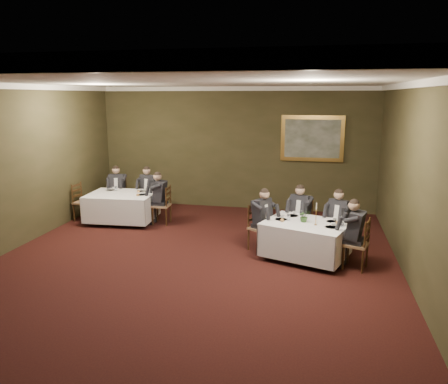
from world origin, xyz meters
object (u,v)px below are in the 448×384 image
at_px(chair_main_backleft, 300,231).
at_px(diner_main_backleft, 300,222).
at_px(table_second, 122,205).
at_px(chair_main_backright, 338,238).
at_px(chair_main_endright, 356,254).
at_px(chair_sec_backleft, 118,203).
at_px(diner_sec_backleft, 118,195).
at_px(candlestick, 316,217).
at_px(chair_main_endleft, 260,237).
at_px(centerpiece, 304,216).
at_px(chair_sec_endright, 162,213).
at_px(chair_sec_endleft, 84,210).
at_px(diner_main_backright, 339,227).
at_px(diner_main_endright, 356,243).
at_px(diner_sec_endright, 161,204).
at_px(chair_sec_backright, 150,204).
at_px(painting, 312,138).
at_px(diner_main_endleft, 261,227).
at_px(diner_sec_backright, 149,196).
at_px(table_main, 306,237).

distance_m(chair_main_backleft, diner_main_backleft, 0.23).
bearing_deg(table_second, chair_main_backright, -10.74).
height_order(chair_main_endright, chair_sec_backleft, same).
bearing_deg(diner_sec_backleft, candlestick, 143.16).
bearing_deg(chair_main_endleft, centerpiece, 103.60).
bearing_deg(chair_sec_backleft, diner_sec_backleft, 90.00).
distance_m(chair_sec_endright, candlestick, 4.36).
xyz_separation_m(chair_sec_backleft, chair_sec_endleft, (-0.56, -0.91, 0.00)).
bearing_deg(table_second, chair_sec_endright, 3.49).
xyz_separation_m(diner_main_backright, candlestick, (-0.49, -0.76, 0.42)).
relative_size(diner_main_endright, diner_sec_endright, 1.00).
height_order(chair_main_backright, chair_sec_backright, same).
bearing_deg(painting, chair_main_backleft, -92.80).
xyz_separation_m(diner_main_endleft, chair_main_endright, (1.91, -0.66, -0.23)).
height_order(diner_sec_backleft, chair_sec_endright, diner_sec_backleft).
height_order(chair_main_endright, diner_main_endright, diner_main_endright).
bearing_deg(chair_main_endright, chair_sec_backright, 78.41).
relative_size(chair_main_backleft, chair_sec_endleft, 1.00).
xyz_separation_m(diner_main_backleft, diner_sec_backleft, (-5.14, 1.60, 0.00)).
distance_m(chair_main_endleft, painting, 4.00).
height_order(table_second, diner_sec_backleft, diner_sec_backleft).
height_order(chair_sec_backleft, candlestick, candlestick).
bearing_deg(chair_main_backleft, chair_main_endleft, 58.25).
distance_m(diner_main_backright, chair_sec_endright, 4.51).
bearing_deg(chair_main_endright, diner_main_endright, 90.00).
distance_m(diner_main_endleft, diner_sec_backright, 4.09).
distance_m(table_second, diner_main_backright, 5.54).
relative_size(diner_sec_backleft, diner_sec_endright, 1.00).
bearing_deg(table_main, chair_main_backright, 43.39).
height_order(chair_main_endleft, diner_sec_backleft, diner_sec_backleft).
bearing_deg(diner_main_endright, diner_main_backleft, 58.54).
distance_m(chair_main_backright, chair_main_endleft, 1.67).
distance_m(table_second, chair_main_endleft, 4.04).
distance_m(chair_sec_endright, painting, 4.59).
distance_m(chair_main_endleft, diner_sec_endright, 3.10).
height_order(diner_main_backright, chair_sec_backright, diner_main_backright).
xyz_separation_m(chair_main_endright, chair_sec_backright, (-5.33, 2.90, 0.00)).
bearing_deg(diner_sec_backright, chair_sec_endleft, 42.66).
xyz_separation_m(chair_main_endright, chair_sec_endright, (-4.66, 2.07, 0.00)).
bearing_deg(chair_sec_endleft, candlestick, 80.67).
bearing_deg(table_main, diner_sec_endright, 154.88).
height_order(chair_main_backleft, chair_main_backright, same).
relative_size(chair_main_backright, painting, 0.58).
relative_size(table_main, diner_main_endleft, 1.43).
height_order(diner_sec_backright, chair_sec_endleft, diner_sec_backright).
height_order(table_main, diner_main_endright, diner_main_endright).
relative_size(chair_main_backright, chair_sec_backleft, 1.00).
bearing_deg(chair_main_endright, chair_sec_backleft, 82.48).
bearing_deg(chair_main_backright, table_second, 19.28).
distance_m(chair_main_backleft, painting, 3.37).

